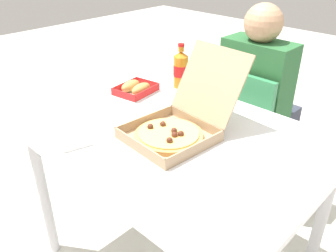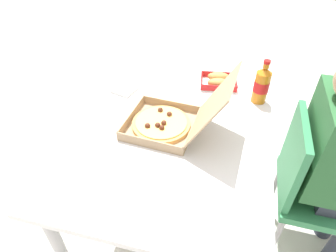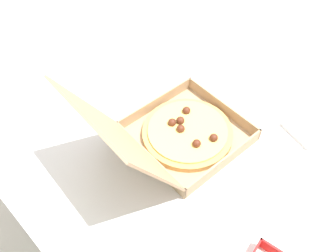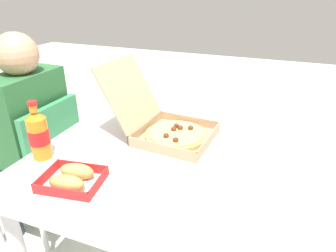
% 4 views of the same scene
% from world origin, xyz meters
% --- Properties ---
extents(ground_plane, '(10.00, 10.00, 0.00)m').
position_xyz_m(ground_plane, '(0.00, 0.00, 0.00)').
color(ground_plane, beige).
extents(dining_table, '(1.15, 0.86, 0.74)m').
position_xyz_m(dining_table, '(0.00, 0.00, 0.66)').
color(dining_table, white).
rests_on(dining_table, ground_plane).
extents(chair, '(0.41, 0.41, 0.83)m').
position_xyz_m(chair, '(-0.05, 0.67, 0.48)').
color(chair, '#338451').
rests_on(chair, ground_plane).
extents(pizza_box_open, '(0.33, 0.46, 0.30)m').
position_xyz_m(pizza_box_open, '(0.02, -0.01, 0.79)').
color(pizza_box_open, tan).
rests_on(pizza_box_open, dining_table).
extents(bread_side_box, '(0.18, 0.21, 0.06)m').
position_xyz_m(bread_side_box, '(-0.41, 0.15, 0.77)').
color(bread_side_box, white).
rests_on(bread_side_box, dining_table).
extents(cola_bottle, '(0.07, 0.07, 0.22)m').
position_xyz_m(cola_bottle, '(-0.31, 0.37, 0.84)').
color(cola_bottle, orange).
rests_on(cola_bottle, dining_table).
extents(paper_menu, '(0.24, 0.20, 0.00)m').
position_xyz_m(paper_menu, '(-0.36, -0.12, 0.75)').
color(paper_menu, white).
rests_on(paper_menu, dining_table).
extents(napkin_pile, '(0.14, 0.14, 0.02)m').
position_xyz_m(napkin_pile, '(-0.23, -0.32, 0.75)').
color(napkin_pile, white).
rests_on(napkin_pile, dining_table).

